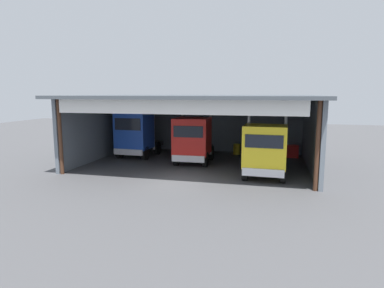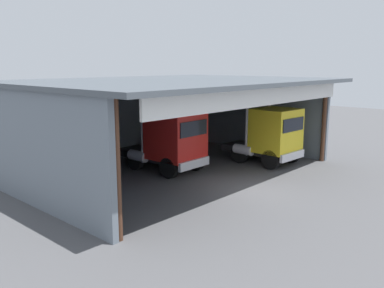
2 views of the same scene
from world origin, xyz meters
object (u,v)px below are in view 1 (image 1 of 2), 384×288
Objects in this scene: tool_cart at (292,151)px; truck_yellow_center_left_bay at (265,151)px; truck_red_yard_outside at (193,140)px; oil_drum at (237,149)px; truck_blue_center_bay at (136,133)px.

truck_yellow_center_left_bay is at bearing -105.46° from tool_cart.
truck_yellow_center_left_bay is 4.58× the size of tool_cart.
truck_red_yard_outside is 6.12× the size of oil_drum.
truck_blue_center_bay is at bearing -21.06° from truck_yellow_center_left_bay.
tool_cart is (4.44, -0.26, 0.06)m from oil_drum.
truck_blue_center_bay is 5.12m from truck_red_yard_outside.
truck_red_yard_outside is at bearing -28.51° from truck_yellow_center_left_bay.
truck_blue_center_bay is 0.96× the size of truck_red_yard_outside.
truck_blue_center_bay is 5.89× the size of oil_drum.
oil_drum is at bearing 176.61° from tool_cart.
truck_red_yard_outside reaches higher than oil_drum.
truck_red_yard_outside is 5.34m from oil_drum.
oil_drum is at bearing -69.67° from truck_yellow_center_left_bay.
oil_drum is at bearing -155.59° from truck_blue_center_bay.
tool_cart is (7.10, 4.17, -1.26)m from truck_red_yard_outside.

